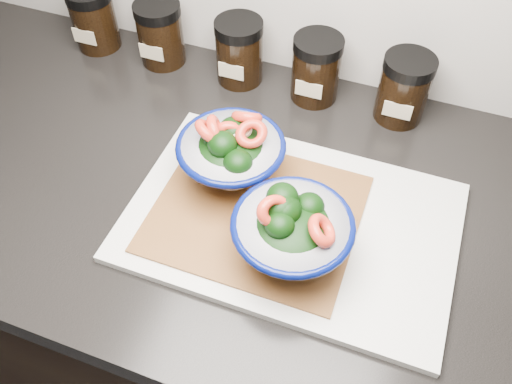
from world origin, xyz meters
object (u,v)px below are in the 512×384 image
(bowl_right, at_px, (291,231))
(spice_jar_e, at_px, (404,89))
(cutting_board, at_px, (291,222))
(spice_jar_d, at_px, (316,69))
(spice_jar_c, at_px, (239,51))
(bowl_left, at_px, (231,154))
(spice_jar_a, at_px, (94,18))
(spice_jar_b, at_px, (160,33))

(bowl_right, distance_m, spice_jar_e, 0.34)
(bowl_right, height_order, spice_jar_e, bowl_right)
(cutting_board, bearing_deg, spice_jar_d, 100.09)
(spice_jar_c, distance_m, spice_jar_e, 0.28)
(cutting_board, height_order, spice_jar_c, spice_jar_c)
(spice_jar_d, bearing_deg, cutting_board, -79.91)
(spice_jar_d, xyz_separation_m, spice_jar_e, (0.15, 0.00, 0.00))
(cutting_board, relative_size, spice_jar_c, 3.98)
(cutting_board, height_order, spice_jar_e, spice_jar_e)
(bowl_left, relative_size, spice_jar_a, 1.36)
(bowl_left, bearing_deg, spice_jar_e, 49.50)
(spice_jar_d, bearing_deg, spice_jar_a, 180.00)
(spice_jar_b, height_order, spice_jar_d, same)
(cutting_board, distance_m, bowl_left, 0.13)
(spice_jar_b, bearing_deg, cutting_board, -39.48)
(spice_jar_c, bearing_deg, spice_jar_a, 180.00)
(spice_jar_d, bearing_deg, bowl_left, -103.33)
(spice_jar_a, xyz_separation_m, spice_jar_e, (0.57, 0.00, 0.00))
(bowl_right, distance_m, spice_jar_b, 0.48)
(bowl_right, bearing_deg, spice_jar_e, 76.42)
(cutting_board, distance_m, bowl_right, 0.08)
(bowl_left, bearing_deg, spice_jar_d, 76.67)
(spice_jar_a, bearing_deg, cutting_board, -30.41)
(cutting_board, height_order, spice_jar_d, spice_jar_d)
(spice_jar_b, distance_m, spice_jar_e, 0.43)
(bowl_left, bearing_deg, bowl_right, -38.98)
(spice_jar_c, bearing_deg, bowl_right, -58.87)
(spice_jar_a, bearing_deg, spice_jar_c, 0.00)
(bowl_left, height_order, spice_jar_b, bowl_left)
(bowl_left, xyz_separation_m, spice_jar_e, (0.20, 0.24, -0.01))
(spice_jar_a, distance_m, spice_jar_b, 0.14)
(bowl_left, distance_m, spice_jar_c, 0.25)
(spice_jar_a, bearing_deg, bowl_right, -34.38)
(bowl_left, distance_m, bowl_right, 0.15)
(cutting_board, xyz_separation_m, spice_jar_a, (-0.47, 0.28, 0.05))
(spice_jar_a, bearing_deg, spice_jar_e, 0.00)
(spice_jar_d, distance_m, spice_jar_e, 0.15)
(cutting_board, distance_m, spice_jar_a, 0.55)
(spice_jar_b, bearing_deg, spice_jar_a, 180.00)
(bowl_left, xyz_separation_m, spice_jar_b, (-0.23, 0.24, -0.01))
(spice_jar_c, bearing_deg, spice_jar_e, 0.00)
(bowl_right, bearing_deg, cutting_board, 105.45)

